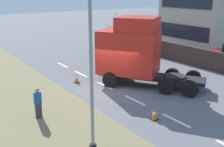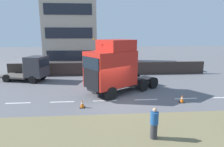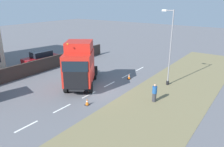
# 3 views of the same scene
# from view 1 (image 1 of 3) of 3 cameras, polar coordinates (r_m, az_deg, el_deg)

# --- Properties ---
(ground_plane) EXTENTS (120.00, 120.00, 0.00)m
(ground_plane) POSITION_cam_1_polar(r_m,az_deg,el_deg) (18.18, 0.00, -3.20)
(ground_plane) COLOR slate
(ground_plane) RESTS_ON ground
(grass_verge) EXTENTS (7.00, 44.00, 0.01)m
(grass_verge) POSITION_cam_1_polar(r_m,az_deg,el_deg) (15.76, -18.29, -7.32)
(grass_verge) COLOR olive
(grass_verge) RESTS_ON ground
(lane_markings) EXTENTS (0.16, 17.80, 0.00)m
(lane_markings) POSITION_cam_1_polar(r_m,az_deg,el_deg) (17.64, 1.31, -3.83)
(lane_markings) COLOR white
(lane_markings) RESTS_ON ground
(boundary_wall) EXTENTS (0.25, 24.00, 1.56)m
(boundary_wall) POSITION_cam_1_polar(r_m,az_deg,el_deg) (24.06, 17.85, 2.94)
(boundary_wall) COLOR #382D28
(boundary_wall) RESTS_ON ground
(lorry_cab) EXTENTS (5.81, 6.89, 4.67)m
(lorry_cab) POSITION_cam_1_polar(r_m,az_deg,el_deg) (18.64, 4.28, 4.55)
(lorry_cab) COLOR black
(lorry_cab) RESTS_ON ground
(flatbed_truck) EXTENTS (3.34, 5.46, 2.68)m
(flatbed_truck) POSITION_cam_1_polar(r_m,az_deg,el_deg) (28.00, 1.33, 6.93)
(flatbed_truck) COLOR #333338
(flatbed_truck) RESTS_ON ground
(lamp_post) EXTENTS (1.26, 0.28, 7.34)m
(lamp_post) POSITION_cam_1_polar(r_m,az_deg,el_deg) (10.16, -3.78, 1.08)
(lamp_post) COLOR black
(lamp_post) RESTS_ON ground
(pedestrian) EXTENTS (0.39, 0.39, 1.58)m
(pedestrian) POSITION_cam_1_polar(r_m,az_deg,el_deg) (14.51, -14.80, -5.86)
(pedestrian) COLOR #333338
(pedestrian) RESTS_ON ground
(traffic_cone_lead) EXTENTS (0.36, 0.36, 0.58)m
(traffic_cone_lead) POSITION_cam_1_polar(r_m,az_deg,el_deg) (14.17, 8.62, -8.19)
(traffic_cone_lead) COLOR black
(traffic_cone_lead) RESTS_ON ground
(traffic_cone_trailing) EXTENTS (0.36, 0.36, 0.58)m
(traffic_cone_trailing) POSITION_cam_1_polar(r_m,az_deg,el_deg) (19.50, -7.20, -1.05)
(traffic_cone_trailing) COLOR black
(traffic_cone_trailing) RESTS_ON ground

